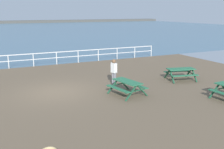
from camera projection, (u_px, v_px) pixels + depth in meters
The scene contains 6 objects.
ground_plane at pixel (57, 93), 14.79m from camera, with size 30.00×24.00×0.20m, color brown.
sea_band at pixel (2, 31), 61.06m from camera, with size 142.00×90.00×0.01m, color #476B84.
seaward_railing at pixel (33, 57), 21.39m from camera, with size 23.07×0.07×1.08m.
picnic_table_near_right at pixel (127, 84), 14.07m from camera, with size 1.82×2.05×0.80m.
picnic_table_mid_centre at pixel (181, 71), 17.13m from camera, with size 2.11×1.89×0.80m.
visitor at pixel (114, 71), 15.59m from camera, with size 0.30×0.51×1.66m.
Camera 1 is at (-3.26, -14.09, 4.40)m, focal length 42.02 mm.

